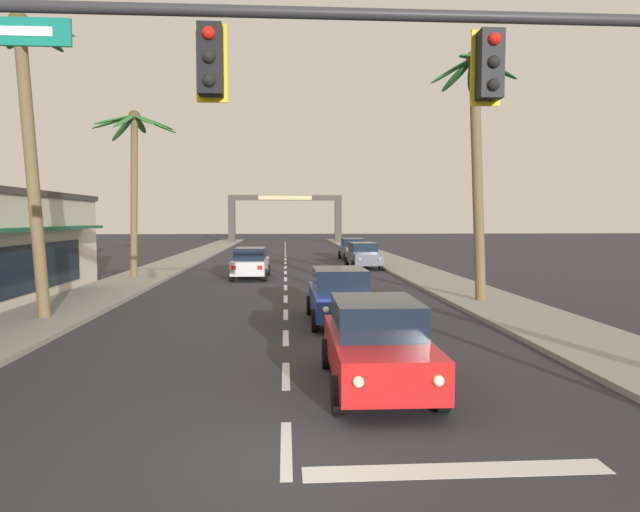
{
  "coord_description": "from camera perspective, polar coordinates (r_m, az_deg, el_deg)",
  "views": [
    {
      "loc": [
        0.0,
        -7.39,
        3.25
      ],
      "look_at": [
        0.97,
        8.0,
        2.2
      ],
      "focal_mm": 31.01,
      "sensor_mm": 36.0,
      "label": 1
    }
  ],
  "objects": [
    {
      "name": "sedan_parked_mid_kerb",
      "position": [
        43.53,
        3.43,
        0.73
      ],
      "size": [
        2.06,
        4.5,
        1.68
      ],
      "color": "#4C515B",
      "rests_on": "ground"
    },
    {
      "name": "sedan_third_in_queue",
      "position": [
        17.38,
        2.04,
        -4.03
      ],
      "size": [
        1.97,
        4.46,
        1.68
      ],
      "color": "navy",
      "rests_on": "ground"
    },
    {
      "name": "sedan_oncoming_far",
      "position": [
        30.16,
        -7.19,
        -0.7
      ],
      "size": [
        2.03,
        4.48,
        1.68
      ],
      "color": "silver",
      "rests_on": "ground"
    },
    {
      "name": "palm_left_third",
      "position": [
        31.13,
        -18.65,
        9.57
      ],
      "size": [
        4.37,
        4.35,
        8.92
      ],
      "color": "brown",
      "rests_on": "ground"
    },
    {
      "name": "traffic_signal_mast",
      "position": [
        8.19,
        17.05,
        14.89
      ],
      "size": [
        11.74,
        0.41,
        6.79
      ],
      "color": "#2D2D33",
      "rests_on": "ground"
    },
    {
      "name": "town_gateway_arch",
      "position": [
        74.58,
        -3.61,
        4.6
      ],
      "size": [
        15.21,
        0.9,
        6.39
      ],
      "color": "#423D38",
      "rests_on": "ground"
    },
    {
      "name": "sedan_lead_at_stop_bar",
      "position": [
        10.83,
        5.84,
        -8.91
      ],
      "size": [
        1.98,
        4.47,
        1.68
      ],
      "color": "red",
      "rests_on": "ground"
    },
    {
      "name": "palm_right_second",
      "position": [
        21.95,
        15.76,
        11.39
      ],
      "size": [
        3.32,
        3.17,
        9.49
      ],
      "color": "brown",
      "rests_on": "ground"
    },
    {
      "name": "sedan_parked_nearest_kerb",
      "position": [
        36.12,
        4.46,
        0.08
      ],
      "size": [
        2.08,
        4.5,
        1.68
      ],
      "color": "#4C515B",
      "rests_on": "ground"
    },
    {
      "name": "sidewalk_left",
      "position": [
        28.66,
        -19.39,
        -2.7
      ],
      "size": [
        3.2,
        110.0,
        0.14
      ],
      "primitive_type": "cube",
      "color": "gray",
      "rests_on": "ground"
    },
    {
      "name": "ground_plane",
      "position": [
        8.08,
        -3.52,
        -19.84
      ],
      "size": [
        220.0,
        220.0,
        0.0
      ],
      "primitive_type": "plane",
      "color": "#2D2D33"
    },
    {
      "name": "palm_left_second",
      "position": [
        19.73,
        -27.97,
        12.22
      ],
      "size": [
        3.1,
        2.94,
        9.56
      ],
      "color": "brown",
      "rests_on": "ground"
    },
    {
      "name": "sidewalk_right",
      "position": [
        28.66,
        12.23,
        -2.57
      ],
      "size": [
        3.2,
        110.0,
        0.14
      ],
      "primitive_type": "cube",
      "color": "gray",
      "rests_on": "ground"
    },
    {
      "name": "lane_markings",
      "position": [
        28.57,
        -2.79,
        -2.64
      ],
      "size": [
        4.28,
        89.46,
        0.01
      ],
      "color": "silver",
      "rests_on": "ground"
    }
  ]
}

